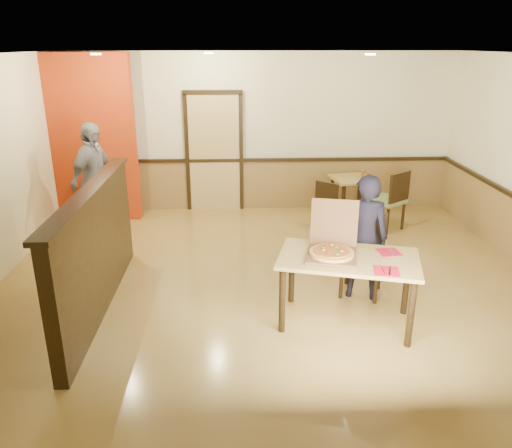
{
  "coord_description": "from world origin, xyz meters",
  "views": [
    {
      "loc": [
        -0.41,
        -5.45,
        2.92
      ],
      "look_at": [
        -0.19,
        0.0,
        0.94
      ],
      "focal_mm": 35.0,
      "sensor_mm": 36.0,
      "label": 1
    }
  ],
  "objects": [
    {
      "name": "wainscot_back",
      "position": [
        0.0,
        3.47,
        0.45
      ],
      "size": [
        7.0,
        0.04,
        0.9
      ],
      "primitive_type": "cube",
      "color": "olive",
      "rests_on": "floor"
    },
    {
      "name": "condiment",
      "position": [
        1.73,
        2.68,
        0.81
      ],
      "size": [
        0.06,
        0.06,
        0.16
      ],
      "primitive_type": "cylinder",
      "color": "brown",
      "rests_on": "side_table"
    },
    {
      "name": "side_chair_left",
      "position": [
        1.11,
        2.22,
        0.46
      ],
      "size": [
        0.59,
        0.59,
        0.85
      ],
      "rotation": [
        0.0,
        0.0,
        2.45
      ],
      "color": "olive",
      "rests_on": "floor"
    },
    {
      "name": "back_door",
      "position": [
        -0.8,
        3.46,
        1.05
      ],
      "size": [
        0.9,
        0.06,
        2.1
      ],
      "primitive_type": "cube",
      "color": "tan",
      "rests_on": "wall_back"
    },
    {
      "name": "pizza",
      "position": [
        0.59,
        -0.65,
        0.84
      ],
      "size": [
        0.55,
        0.55,
        0.03
      ],
      "primitive_type": "cylinder",
      "rotation": [
        0.0,
        0.0,
        -0.2
      ],
      "color": "tan",
      "rests_on": "pizza_box"
    },
    {
      "name": "diner",
      "position": [
        1.08,
        -0.06,
        0.77
      ],
      "size": [
        0.63,
        0.49,
        1.54
      ],
      "primitive_type": "imported",
      "rotation": [
        0.0,
        0.0,
        2.9
      ],
      "color": "black",
      "rests_on": "floor"
    },
    {
      "name": "wall_back",
      "position": [
        0.0,
        3.5,
        1.4
      ],
      "size": [
        7.0,
        0.0,
        7.0
      ],
      "primitive_type": "plane",
      "rotation": [
        1.57,
        0.0,
        0.0
      ],
      "color": "beige",
      "rests_on": "floor"
    },
    {
      "name": "spot_b",
      "position": [
        -0.8,
        2.5,
        2.78
      ],
      "size": [
        0.14,
        0.14,
        0.02
      ],
      "primitive_type": "cylinder",
      "color": "beige",
      "rests_on": "ceiling"
    },
    {
      "name": "spot_c",
      "position": [
        1.4,
        1.5,
        2.78
      ],
      "size": [
        0.14,
        0.14,
        0.02
      ],
      "primitive_type": "cylinder",
      "color": "beige",
      "rests_on": "ceiling"
    },
    {
      "name": "booth_partition",
      "position": [
        -2.0,
        -0.2,
        0.74
      ],
      "size": [
        0.2,
        3.1,
        1.44
      ],
      "color": "black",
      "rests_on": "floor"
    },
    {
      "name": "red_accent_panel",
      "position": [
        -2.9,
        3.0,
        1.4
      ],
      "size": [
        1.6,
        0.2,
        2.78
      ],
      "primitive_type": "cube",
      "color": "#AD300C",
      "rests_on": "floor"
    },
    {
      "name": "napkin_far",
      "position": [
        1.23,
        -0.54,
        0.79
      ],
      "size": [
        0.25,
        0.25,
        0.01
      ],
      "rotation": [
        0.0,
        0.0,
        0.12
      ],
      "color": "red",
      "rests_on": "main_table"
    },
    {
      "name": "side_table",
      "position": [
        1.6,
        2.82,
        0.56
      ],
      "size": [
        0.8,
        0.8,
        0.74
      ],
      "rotation": [
        0.0,
        0.0,
        0.18
      ],
      "color": "tan",
      "rests_on": "floor"
    },
    {
      "name": "diner_chair",
      "position": [
        1.13,
        0.09,
        0.54
      ],
      "size": [
        0.64,
        0.64,
        1.0
      ],
      "rotation": [
        0.0,
        0.0,
        -0.37
      ],
      "color": "olive",
      "rests_on": "floor"
    },
    {
      "name": "spot_a",
      "position": [
        -2.3,
        1.8,
        2.78
      ],
      "size": [
        0.14,
        0.14,
        0.02
      ],
      "primitive_type": "cylinder",
      "color": "beige",
      "rests_on": "ceiling"
    },
    {
      "name": "napkin_near",
      "position": [
        1.07,
        -1.02,
        0.79
      ],
      "size": [
        0.29,
        0.29,
        0.01
      ],
      "rotation": [
        0.0,
        0.0,
        -0.2
      ],
      "color": "red",
      "rests_on": "main_table"
    },
    {
      "name": "chair_rail_back",
      "position": [
        0.0,
        3.45,
        0.92
      ],
      "size": [
        7.0,
        0.06,
        0.06
      ],
      "primitive_type": "cube",
      "color": "black",
      "rests_on": "wall_back"
    },
    {
      "name": "pizza_box",
      "position": [
        0.6,
        -0.6,
        0.85
      ],
      "size": [
        0.64,
        0.71,
        0.54
      ],
      "rotation": [
        0.0,
        0.0,
        -0.23
      ],
      "color": "brown",
      "rests_on": "main_table"
    },
    {
      "name": "side_chair_right",
      "position": [
        2.09,
        2.21,
        0.55
      ],
      "size": [
        0.69,
        0.69,
        1.0
      ],
      "rotation": [
        0.0,
        0.0,
        3.77
      ],
      "color": "olive",
      "rests_on": "floor"
    },
    {
      "name": "passerby",
      "position": [
        -2.64,
        2.22,
        0.9
      ],
      "size": [
        0.76,
        1.14,
        1.8
      ],
      "primitive_type": "imported",
      "rotation": [
        0.0,
        0.0,
        1.23
      ],
      "color": "gray",
      "rests_on": "floor"
    },
    {
      "name": "ceiling",
      "position": [
        0.0,
        0.0,
        2.8
      ],
      "size": [
        7.0,
        7.0,
        0.0
      ],
      "primitive_type": "plane",
      "rotation": [
        3.14,
        0.0,
        0.0
      ],
      "color": "black",
      "rests_on": "wall_back"
    },
    {
      "name": "main_table",
      "position": [
        0.77,
        -0.65,
        0.68
      ],
      "size": [
        1.63,
        1.18,
        0.79
      ],
      "rotation": [
        0.0,
        0.0,
        -0.26
      ],
      "color": "tan",
      "rests_on": "floor"
    },
    {
      "name": "floor",
      "position": [
        0.0,
        0.0,
        0.0
      ],
      "size": [
        7.0,
        7.0,
        0.0
      ],
      "primitive_type": "plane",
      "color": "tan",
      "rests_on": "ground"
    }
  ]
}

